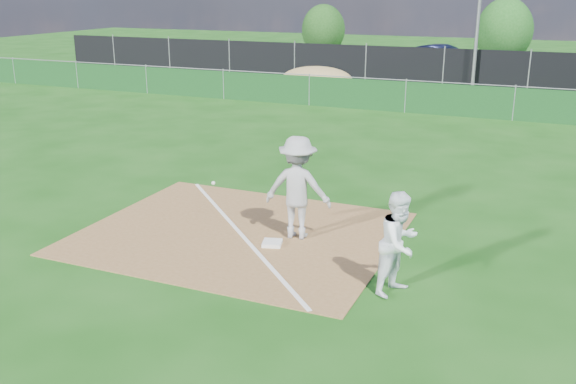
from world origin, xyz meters
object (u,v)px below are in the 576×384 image
(light_pole, at_px, (480,2))
(first_base, at_px, (272,243))
(play_at_first, at_px, (298,188))
(tree_mid, at_px, (504,31))
(car_right, at_px, (534,68))
(car_mid, at_px, (442,59))
(car_left, at_px, (371,58))
(tree_left, at_px, (323,30))
(runner, at_px, (400,243))

(light_pole, xyz_separation_m, first_base, (-0.63, -22.03, -3.94))
(play_at_first, bearing_deg, tree_mid, 88.80)
(car_right, bearing_deg, car_mid, 90.17)
(play_at_first, height_order, tree_mid, tree_mid)
(car_left, height_order, car_right, car_left)
(car_left, bearing_deg, car_mid, -101.19)
(light_pole, distance_m, car_right, 5.74)
(car_mid, bearing_deg, tree_left, 79.08)
(tree_mid, bearing_deg, play_at_first, -91.20)
(tree_left, xyz_separation_m, tree_mid, (12.01, -0.35, 0.26))
(play_at_first, height_order, car_right, play_at_first)
(tree_left, bearing_deg, play_at_first, -70.58)
(car_right, height_order, tree_left, tree_left)
(car_mid, bearing_deg, car_right, -83.53)
(car_left, xyz_separation_m, tree_mid, (6.66, 6.17, 1.34))
(first_base, xyz_separation_m, car_left, (-5.72, 26.26, 0.70))
(runner, bearing_deg, first_base, 91.66)
(runner, height_order, tree_left, tree_left)
(first_base, bearing_deg, car_left, 102.28)
(car_left, bearing_deg, play_at_first, 169.21)
(play_at_first, height_order, tree_left, tree_left)
(runner, relative_size, car_right, 0.39)
(car_left, distance_m, car_right, 8.92)
(car_left, xyz_separation_m, car_right, (8.92, -0.35, -0.12))
(tree_left, bearing_deg, light_pole, -42.55)
(car_right, xyz_separation_m, tree_mid, (-2.26, 6.51, 1.46))
(first_base, bearing_deg, tree_mid, 88.34)
(light_pole, xyz_separation_m, car_mid, (-2.43, 5.12, -3.23))
(tree_mid, bearing_deg, light_pole, -91.69)
(car_right, height_order, tree_mid, tree_mid)
(car_left, bearing_deg, light_pole, -147.60)
(car_mid, xyz_separation_m, tree_mid, (2.73, 5.28, 1.32))
(light_pole, relative_size, first_base, 22.73)
(car_left, relative_size, tree_left, 1.23)
(light_pole, bearing_deg, first_base, -91.64)
(tree_left, bearing_deg, first_base, -71.33)
(first_base, relative_size, tree_left, 0.10)
(car_mid, bearing_deg, light_pole, -134.29)
(first_base, distance_m, tree_mid, 32.50)
(first_base, distance_m, car_left, 26.88)
(car_left, bearing_deg, first_base, 168.35)
(play_at_first, bearing_deg, car_mid, 94.46)
(car_left, distance_m, tree_mid, 9.17)
(light_pole, xyz_separation_m, play_at_first, (-0.36, -21.43, -2.98))
(car_right, bearing_deg, car_left, 101.80)
(runner, distance_m, tree_left, 36.42)
(car_mid, height_order, car_right, car_mid)
(runner, relative_size, tree_mid, 0.42)
(runner, xyz_separation_m, tree_left, (-13.72, 33.72, 0.98))
(car_mid, bearing_deg, play_at_first, -155.22)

